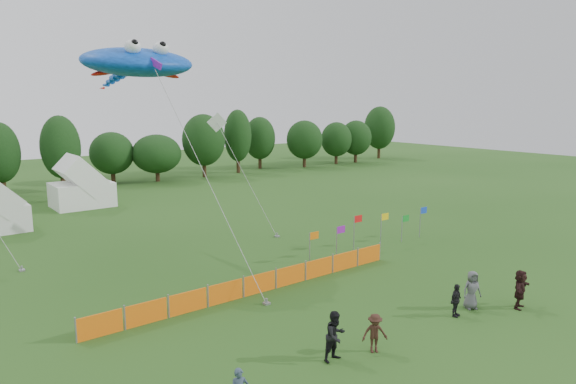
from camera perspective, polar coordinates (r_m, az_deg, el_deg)
ground at (r=22.55m, az=9.75°, el=-15.30°), size 160.00×160.00×0.00m
treeline at (r=61.12m, az=-21.79°, el=4.28°), size 104.57×8.78×8.36m
tent_left at (r=43.95m, az=-29.37°, el=-1.67°), size 3.69×3.69×3.25m
tent_right at (r=50.73m, az=-21.96°, el=0.54°), size 5.16×4.13×3.64m
barrier_fence at (r=26.42m, az=-3.20°, el=-10.10°), size 17.90×0.06×1.00m
flag_row at (r=34.18m, az=9.28°, el=-3.95°), size 10.73×0.70×2.27m
spectator_b at (r=19.96m, az=5.29°, el=-15.64°), size 0.98×0.79×1.93m
spectator_c at (r=20.78m, az=9.62°, el=-15.21°), size 1.16×1.00×1.56m
spectator_d at (r=24.78m, az=18.16°, el=-11.37°), size 0.94×0.51×1.52m
spectator_e at (r=25.85m, az=19.75°, el=-10.20°), size 1.05×0.91×1.82m
spectator_f at (r=26.72m, az=24.39°, el=-9.81°), size 1.81×1.05×1.86m
stingray_kite at (r=31.83m, az=-16.58°, el=13.55°), size 6.63×18.73×12.94m
small_kite_white at (r=36.71m, az=-6.43°, el=4.90°), size 3.62×3.71×8.83m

